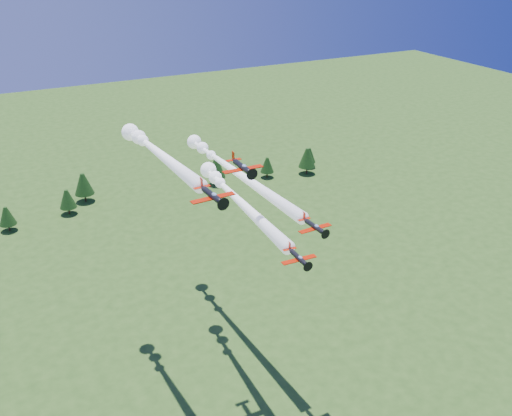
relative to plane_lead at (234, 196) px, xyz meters
name	(u,v)px	position (x,y,z in m)	size (l,w,h in m)	color
ground	(266,401)	(-2.07, -18.86, -39.19)	(600.00, 600.00, 0.00)	#294C17
plane_lead	(234,196)	(0.00, 0.00, 0.00)	(6.40, 48.87, 3.70)	black
plane_left	(155,150)	(-14.61, 5.18, 10.91)	(8.32, 44.73, 3.70)	black
plane_right	(231,169)	(5.51, 13.71, 0.40)	(8.18, 60.37, 3.70)	black
plane_slot	(242,167)	(-3.09, -10.44, 10.88)	(7.81, 8.55, 2.77)	black
treeline	(110,188)	(-6.93, 92.20, -32.79)	(169.94, 20.50, 10.92)	#382314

